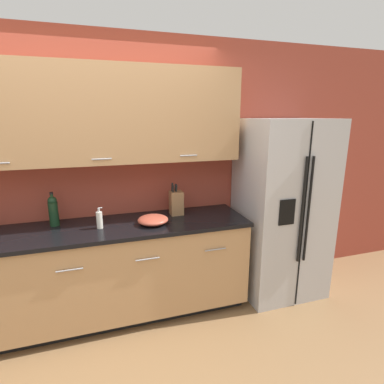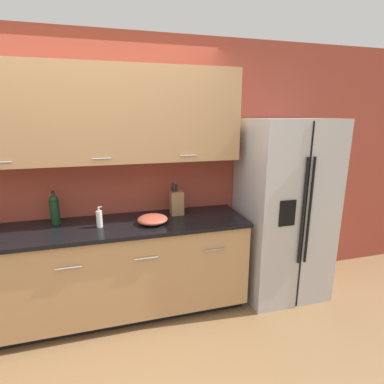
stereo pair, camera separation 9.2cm
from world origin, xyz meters
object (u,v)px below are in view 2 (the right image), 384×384
object	(u,v)px
knife_block	(177,202)
soap_dispenser	(99,219)
refrigerator	(283,210)
wine_bottle	(55,209)
mixing_bowl	(153,219)

from	to	relation	value
knife_block	soap_dispenser	bearing A→B (deg)	-167.16
refrigerator	soap_dispenser	xyz separation A→B (m)	(-1.82, 0.01, 0.07)
wine_bottle	soap_dispenser	xyz separation A→B (m)	(0.38, -0.19, -0.06)
wine_bottle	mixing_bowl	bearing A→B (deg)	-14.89
wine_bottle	refrigerator	bearing A→B (deg)	-5.11
wine_bottle	mixing_bowl	world-z (taller)	wine_bottle
refrigerator	knife_block	size ratio (longest dim) A/B	5.77
refrigerator	knife_block	xyz separation A→B (m)	(-1.09, 0.17, 0.12)
wine_bottle	soap_dispenser	world-z (taller)	wine_bottle
refrigerator	wine_bottle	xyz separation A→B (m)	(-2.20, 0.20, 0.14)
refrigerator	wine_bottle	size ratio (longest dim) A/B	6.00
knife_block	mixing_bowl	bearing A→B (deg)	-143.67
refrigerator	soap_dispenser	size ratio (longest dim) A/B	9.79
mixing_bowl	refrigerator	bearing A→B (deg)	1.12
knife_block	soap_dispenser	xyz separation A→B (m)	(-0.73, -0.17, -0.04)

